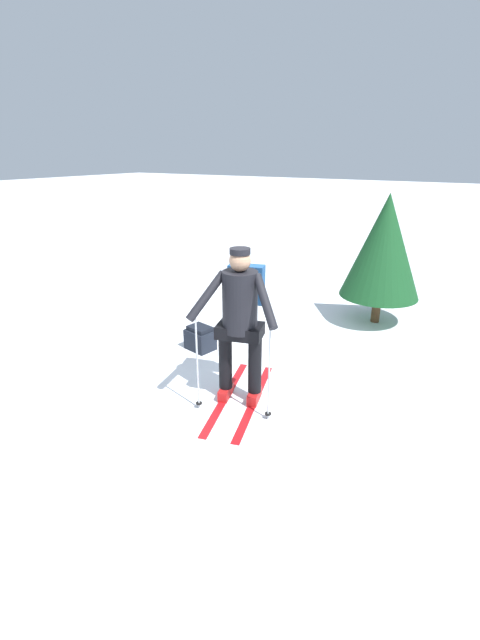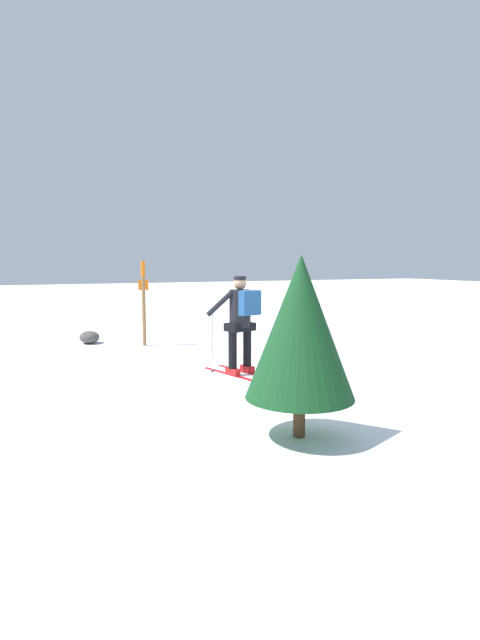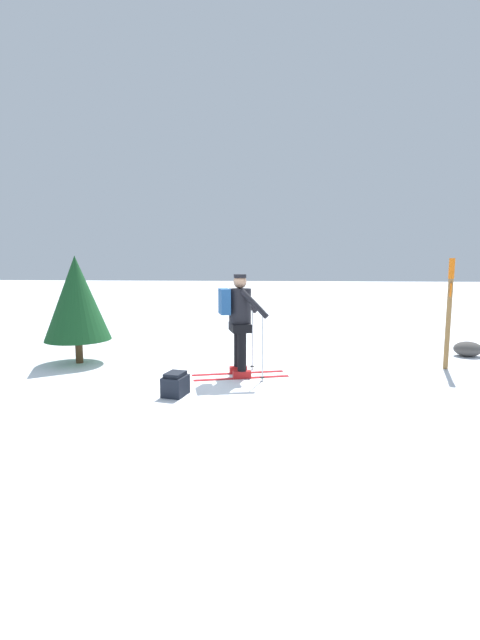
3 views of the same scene
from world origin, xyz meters
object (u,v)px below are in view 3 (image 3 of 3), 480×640
skier (239,317)px  dropped_backpack (175,384)px  trail_marker (449,305)px  pine_tree (76,298)px  rock_boulder (468,349)px

skier → dropped_backpack: (-0.83, -1.17, -0.86)m
skier → trail_marker: bearing=12.8°
dropped_backpack → pine_tree: 3.21m
skier → pine_tree: 3.28m
dropped_backpack → trail_marker: (4.58, 2.02, 1.03)m
trail_marker → rock_boulder: trail_marker is taller
rock_boulder → pine_tree: size_ratio=0.27×
rock_boulder → dropped_backpack: bearing=-149.7°
skier → pine_tree: pine_tree is taller
skier → trail_marker: size_ratio=0.86×
trail_marker → pine_tree: pine_tree is taller
dropped_backpack → pine_tree: pine_tree is taller
pine_tree → skier: bearing=-12.3°
skier → trail_marker: (3.76, 0.85, 0.16)m
trail_marker → skier: bearing=-167.2°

